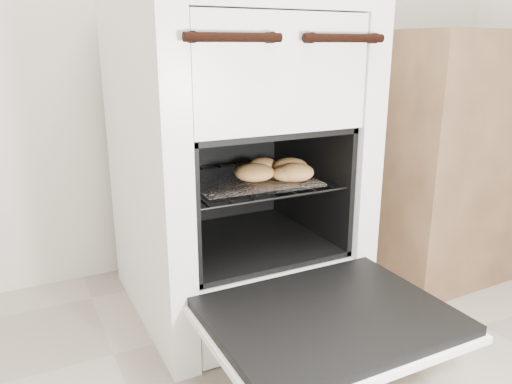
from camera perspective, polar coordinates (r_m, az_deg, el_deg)
stove at (r=1.49m, az=-2.56°, el=3.30°), size 0.61×0.67×0.93m
oven_door at (r=1.16m, az=8.31°, el=-14.18°), size 0.55×0.42×0.04m
oven_rack at (r=1.44m, az=-1.45°, el=1.41°), size 0.44×0.42×0.01m
foil_sheet at (r=1.42m, az=-1.10°, el=1.45°), size 0.34×0.30×0.01m
baked_rolls at (r=1.41m, az=2.49°, el=2.53°), size 0.26×0.25×0.05m
counter at (r=2.02m, az=22.04°, el=4.56°), size 0.85×0.58×0.84m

